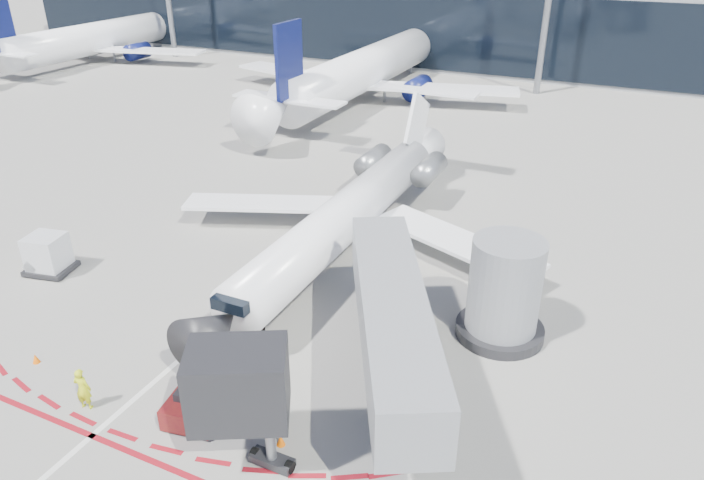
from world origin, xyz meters
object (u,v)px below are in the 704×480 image
at_px(regional_jet, 354,209).
at_px(pushback_tug, 202,398).
at_px(ramp_worker, 83,389).
at_px(uld_container, 48,254).

xyz_separation_m(regional_jet, pushback_tug, (0.67, -15.12, -1.73)).
distance_m(regional_jet, ramp_worker, 17.37).
distance_m(regional_jet, pushback_tug, 15.24).
bearing_deg(ramp_worker, pushback_tug, -169.55).
bearing_deg(pushback_tug, ramp_worker, -166.49).
bearing_deg(uld_container, regional_jet, 24.51).
height_order(regional_jet, pushback_tug, regional_jet).
relative_size(pushback_tug, ramp_worker, 2.78).
xyz_separation_m(regional_jet, uld_container, (-13.42, -9.87, -1.24)).
bearing_deg(pushback_tug, regional_jet, 82.56).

